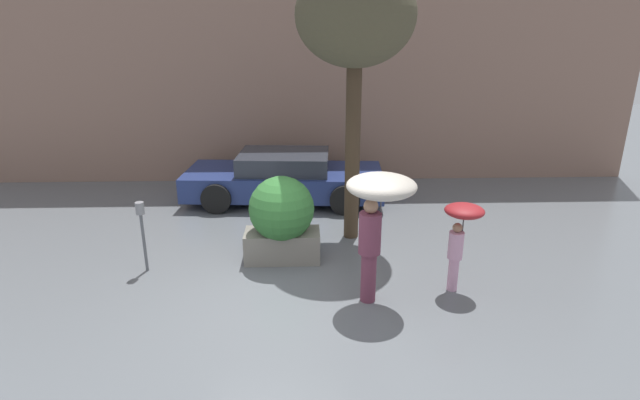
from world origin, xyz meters
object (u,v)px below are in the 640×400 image
Objects in this scene: person_adult at (378,203)px; person_child at (461,227)px; parked_car_near at (284,178)px; parking_meter at (142,222)px; planter_box at (282,217)px; street_tree at (355,20)px.

person_adult is 1.40× the size of person_child.
person_child is 0.30× the size of parked_car_near.
person_child is at bearing -9.03° from parking_meter.
person_adult reaches higher than planter_box.
parked_car_near is (-2.80, 4.38, -0.49)m from person_child.
planter_box is 3.59m from street_tree.
person_child is 0.28× the size of street_tree.
person_adult is 4.98m from parked_car_near.
planter_box is at bearing 123.78° from person_adult.
planter_box is 3.24m from parked_car_near.
parked_car_near is at bearing 91.23° from planter_box.
planter_box is 1.09× the size of person_child.
person_child is at bearing -22.84° from planter_box.
planter_box reaches higher than person_child.
planter_box is 0.78× the size of person_adult.
person_adult is 0.39× the size of street_tree.
parked_car_near is (-1.50, 4.65, -0.99)m from person_adult.
planter_box is 2.97m from person_child.
street_tree is 4.92m from parking_meter.
street_tree is at bearing 37.50° from planter_box.
person_adult is 1.60× the size of parking_meter.
person_child is 1.14× the size of parking_meter.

